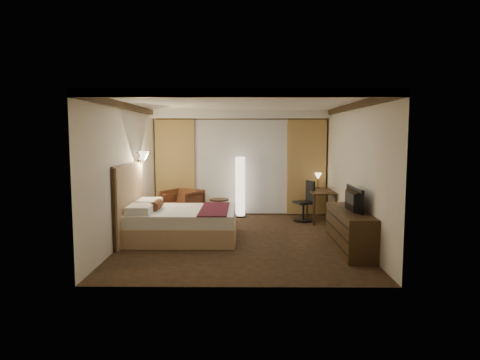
{
  "coord_description": "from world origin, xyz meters",
  "views": [
    {
      "loc": [
        0.08,
        -8.44,
        2.09
      ],
      "look_at": [
        0.0,
        0.4,
        1.15
      ],
      "focal_mm": 32.0,
      "sensor_mm": 36.0,
      "label": 1
    }
  ],
  "objects_px": {
    "bed": "(183,224)",
    "floor_lamp": "(240,187)",
    "television": "(349,195)",
    "side_table": "(219,209)",
    "dresser": "(350,230)",
    "armchair": "(182,203)",
    "desk": "(321,206)",
    "office_chair": "(304,201)"
  },
  "relations": [
    {
      "from": "desk",
      "to": "floor_lamp",
      "type": "bearing_deg",
      "value": 165.84
    },
    {
      "from": "armchair",
      "to": "floor_lamp",
      "type": "relative_size",
      "value": 0.54
    },
    {
      "from": "armchair",
      "to": "television",
      "type": "relative_size",
      "value": 0.86
    },
    {
      "from": "bed",
      "to": "side_table",
      "type": "bearing_deg",
      "value": 72.78
    },
    {
      "from": "side_table",
      "to": "dresser",
      "type": "height_order",
      "value": "dresser"
    },
    {
      "from": "side_table",
      "to": "dresser",
      "type": "distance_m",
      "value": 3.76
    },
    {
      "from": "armchair",
      "to": "side_table",
      "type": "distance_m",
      "value": 0.92
    },
    {
      "from": "dresser",
      "to": "bed",
      "type": "bearing_deg",
      "value": 165.43
    },
    {
      "from": "bed",
      "to": "floor_lamp",
      "type": "distance_m",
      "value": 2.64
    },
    {
      "from": "armchair",
      "to": "desk",
      "type": "distance_m",
      "value": 3.38
    },
    {
      "from": "side_table",
      "to": "television",
      "type": "distance_m",
      "value": 3.82
    },
    {
      "from": "bed",
      "to": "desk",
      "type": "xyz_separation_m",
      "value": [
        3.09,
        1.85,
        0.07
      ]
    },
    {
      "from": "armchair",
      "to": "dresser",
      "type": "relative_size",
      "value": 0.44
    },
    {
      "from": "bed",
      "to": "television",
      "type": "bearing_deg",
      "value": -14.71
    },
    {
      "from": "desk",
      "to": "armchair",
      "type": "bearing_deg",
      "value": 178.95
    },
    {
      "from": "television",
      "to": "desk",
      "type": "bearing_deg",
      "value": -0.63
    },
    {
      "from": "floor_lamp",
      "to": "desk",
      "type": "height_order",
      "value": "floor_lamp"
    },
    {
      "from": "television",
      "to": "floor_lamp",
      "type": "bearing_deg",
      "value": 31.04
    },
    {
      "from": "bed",
      "to": "armchair",
      "type": "xyz_separation_m",
      "value": [
        -0.3,
        1.91,
        0.11
      ]
    },
    {
      "from": "office_chair",
      "to": "desk",
      "type": "bearing_deg",
      "value": -15.36
    },
    {
      "from": "desk",
      "to": "television",
      "type": "distance_m",
      "value": 2.74
    },
    {
      "from": "bed",
      "to": "dresser",
      "type": "height_order",
      "value": "dresser"
    },
    {
      "from": "armchair",
      "to": "bed",
      "type": "bearing_deg",
      "value": -50.72
    },
    {
      "from": "office_chair",
      "to": "dresser",
      "type": "distance_m",
      "value": 2.66
    },
    {
      "from": "desk",
      "to": "television",
      "type": "height_order",
      "value": "television"
    },
    {
      "from": "side_table",
      "to": "bed",
      "type": "bearing_deg",
      "value": -107.22
    },
    {
      "from": "floor_lamp",
      "to": "desk",
      "type": "xyz_separation_m",
      "value": [
        1.96,
        -0.49,
        -0.4
      ]
    },
    {
      "from": "side_table",
      "to": "office_chair",
      "type": "relative_size",
      "value": 0.52
    },
    {
      "from": "bed",
      "to": "armchair",
      "type": "bearing_deg",
      "value": 98.79
    },
    {
      "from": "desk",
      "to": "side_table",
      "type": "bearing_deg",
      "value": 177.27
    },
    {
      "from": "dresser",
      "to": "floor_lamp",
      "type": "bearing_deg",
      "value": 122.49
    },
    {
      "from": "armchair",
      "to": "office_chair",
      "type": "distance_m",
      "value": 2.96
    },
    {
      "from": "office_chair",
      "to": "dresser",
      "type": "height_order",
      "value": "office_chair"
    },
    {
      "from": "desk",
      "to": "office_chair",
      "type": "relative_size",
      "value": 1.19
    },
    {
      "from": "office_chair",
      "to": "television",
      "type": "xyz_separation_m",
      "value": [
        0.45,
        -2.62,
        0.52
      ]
    },
    {
      "from": "side_table",
      "to": "floor_lamp",
      "type": "xyz_separation_m",
      "value": [
        0.51,
        0.38,
        0.51
      ]
    },
    {
      "from": "dresser",
      "to": "television",
      "type": "distance_m",
      "value": 0.65
    },
    {
      "from": "dresser",
      "to": "television",
      "type": "height_order",
      "value": "television"
    },
    {
      "from": "television",
      "to": "side_table",
      "type": "bearing_deg",
      "value": 40.83
    },
    {
      "from": "floor_lamp",
      "to": "television",
      "type": "height_order",
      "value": "floor_lamp"
    },
    {
      "from": "desk",
      "to": "dresser",
      "type": "relative_size",
      "value": 0.62
    },
    {
      "from": "bed",
      "to": "dresser",
      "type": "distance_m",
      "value": 3.24
    }
  ]
}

